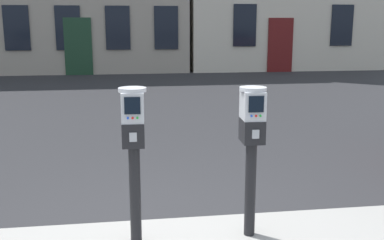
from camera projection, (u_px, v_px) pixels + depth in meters
parking_meter_near_kerb at (134, 138)px, 3.55m from camera, size 0.22×0.26×1.27m
parking_meter_twin_adjacent at (252, 135)px, 3.69m from camera, size 0.22×0.26×1.25m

